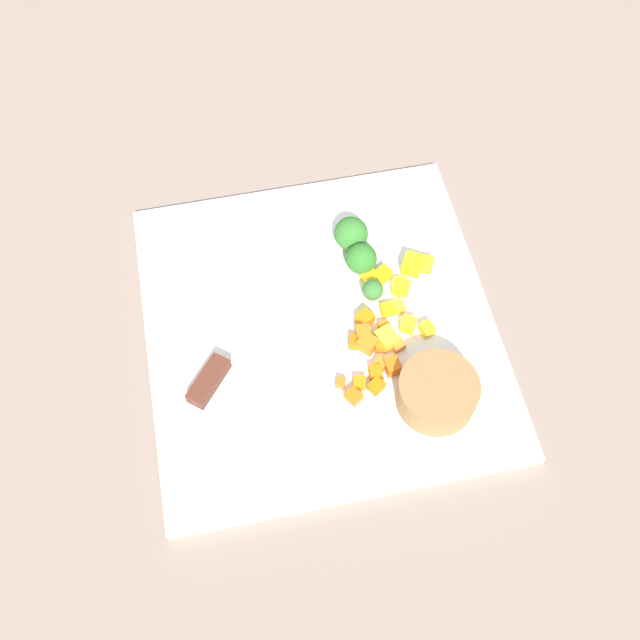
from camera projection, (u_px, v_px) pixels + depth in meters
ground_plane at (320, 329)px, 0.84m from camera, size 4.00×4.00×0.00m
cutting_board at (320, 327)px, 0.84m from camera, size 0.41×0.39×0.01m
prep_bowl at (437, 393)px, 0.77m from camera, size 0.09×0.09×0.04m
chef_knife at (242, 331)px, 0.82m from camera, size 0.24×0.20×0.02m
carrot_dice_0 at (341, 383)px, 0.79m from camera, size 0.01×0.01×0.01m
carrot_dice_1 at (375, 373)px, 0.80m from camera, size 0.01×0.01×0.01m
carrot_dice_2 at (381, 346)px, 0.81m from camera, size 0.02×0.02×0.01m
carrot_dice_3 at (380, 364)px, 0.80m from camera, size 0.02×0.02×0.01m
carrot_dice_4 at (365, 319)px, 0.83m from camera, size 0.02×0.02×0.02m
carrot_dice_5 at (392, 366)px, 0.80m from camera, size 0.02×0.02×0.02m
carrot_dice_6 at (363, 333)px, 0.82m from camera, size 0.02×0.02×0.02m
carrot_dice_7 at (376, 386)px, 0.79m from camera, size 0.02×0.02×0.01m
carrot_dice_8 at (398, 346)px, 0.81m from camera, size 0.01×0.02×0.01m
carrot_dice_9 at (359, 383)px, 0.79m from camera, size 0.02×0.02×0.01m
carrot_dice_10 at (384, 328)px, 0.82m from camera, size 0.01×0.01×0.01m
carrot_dice_11 at (367, 344)px, 0.81m from camera, size 0.03×0.03×0.02m
carrot_dice_12 at (357, 342)px, 0.82m from camera, size 0.02×0.02×0.01m
carrot_dice_13 at (354, 396)px, 0.78m from camera, size 0.02×0.02×0.01m
pepper_dice_0 at (368, 276)px, 0.86m from camera, size 0.02×0.02×0.02m
pepper_dice_1 at (399, 309)px, 0.84m from camera, size 0.01×0.01×0.01m
pepper_dice_2 at (387, 306)px, 0.84m from camera, size 0.01×0.02×0.01m
pepper_dice_3 at (382, 275)px, 0.86m from camera, size 0.02×0.02×0.01m
pepper_dice_4 at (413, 265)px, 0.86m from camera, size 0.03×0.03×0.02m
pepper_dice_5 at (401, 288)px, 0.85m from camera, size 0.02×0.02×0.02m
pepper_dice_6 at (426, 264)px, 0.86m from camera, size 0.02×0.02×0.01m
pepper_dice_7 at (386, 339)px, 0.82m from camera, size 0.03×0.03×0.02m
pepper_dice_8 at (427, 329)px, 0.82m from camera, size 0.02×0.02×0.01m
pepper_dice_9 at (408, 325)px, 0.82m from camera, size 0.02×0.02×0.02m
broccoli_floret_0 at (373, 290)px, 0.83m from camera, size 0.02×0.02×0.03m
broccoli_floret_1 at (351, 234)px, 0.87m from camera, size 0.04×0.04×0.04m
broccoli_floret_2 at (361, 259)px, 0.85m from camera, size 0.04×0.04×0.04m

